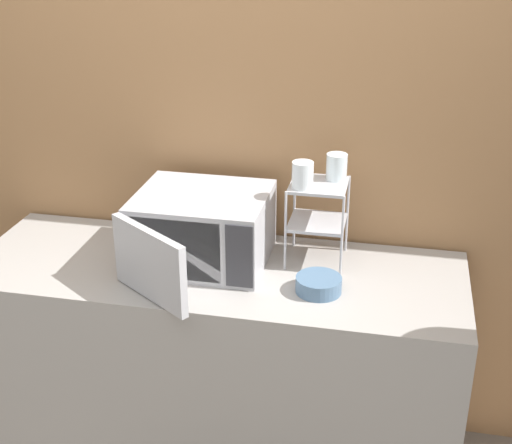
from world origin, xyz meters
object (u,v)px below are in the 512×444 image
dish_rack (318,206)px  bowl (319,285)px  glass_back_right (337,167)px  microwave (200,229)px  glass_front_left (303,175)px

dish_rack → bowl: size_ratio=1.92×
dish_rack → glass_back_right: (0.06, 0.06, 0.14)m
microwave → dish_rack: dish_rack is taller
microwave → bowl: microwave is taller
microwave → dish_rack: bearing=13.8°
bowl → glass_back_right: bearing=87.0°
dish_rack → glass_back_right: glass_back_right is taller
microwave → dish_rack: 0.47m
dish_rack → glass_front_left: glass_front_left is taller
dish_rack → bowl: bearing=-80.4°
microwave → glass_back_right: bearing=18.5°
microwave → bowl: (0.49, -0.15, -0.11)m
bowl → glass_front_left: bearing=116.5°
microwave → glass_front_left: 0.46m
microwave → glass_front_left: glass_front_left is taller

